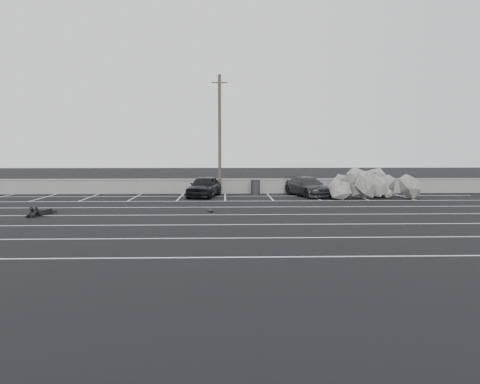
{
  "coord_description": "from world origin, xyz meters",
  "views": [
    {
      "loc": [
        1.05,
        -19.62,
        3.21
      ],
      "look_at": [
        1.78,
        4.26,
        1.0
      ],
      "focal_mm": 35.0,
      "sensor_mm": 36.0,
      "label": 1
    }
  ],
  "objects_px": {
    "trash_bin": "(255,187)",
    "riprap_pile": "(371,189)",
    "utility_pole": "(220,134)",
    "person": "(44,209)",
    "car_right": "(308,187)",
    "skateboard": "(211,210)",
    "car_left": "(204,186)"
  },
  "relations": [
    {
      "from": "car_left",
      "to": "car_right",
      "type": "height_order",
      "value": "car_left"
    },
    {
      "from": "car_left",
      "to": "utility_pole",
      "type": "height_order",
      "value": "utility_pole"
    },
    {
      "from": "car_left",
      "to": "car_right",
      "type": "relative_size",
      "value": 0.93
    },
    {
      "from": "person",
      "to": "car_right",
      "type": "bearing_deg",
      "value": 39.9
    },
    {
      "from": "trash_bin",
      "to": "riprap_pile",
      "type": "xyz_separation_m",
      "value": [
        7.46,
        -2.28,
        0.06
      ]
    },
    {
      "from": "car_left",
      "to": "car_right",
      "type": "xyz_separation_m",
      "value": [
        7.03,
        0.37,
        -0.06
      ]
    },
    {
      "from": "car_left",
      "to": "riprap_pile",
      "type": "height_order",
      "value": "riprap_pile"
    },
    {
      "from": "trash_bin",
      "to": "riprap_pile",
      "type": "distance_m",
      "value": 7.8
    },
    {
      "from": "utility_pole",
      "to": "trash_bin",
      "type": "xyz_separation_m",
      "value": [
        2.5,
        -0.16,
        -3.68
      ]
    },
    {
      "from": "utility_pole",
      "to": "riprap_pile",
      "type": "relative_size",
      "value": 1.31
    },
    {
      "from": "riprap_pile",
      "to": "person",
      "type": "distance_m",
      "value": 19.89
    },
    {
      "from": "person",
      "to": "skateboard",
      "type": "height_order",
      "value": "person"
    },
    {
      "from": "car_left",
      "to": "trash_bin",
      "type": "relative_size",
      "value": 3.92
    },
    {
      "from": "utility_pole",
      "to": "skateboard",
      "type": "xyz_separation_m",
      "value": [
        -0.37,
        -9.02,
        -4.15
      ]
    },
    {
      "from": "car_right",
      "to": "utility_pole",
      "type": "distance_m",
      "value": 7.1
    },
    {
      "from": "car_right",
      "to": "utility_pole",
      "type": "relative_size",
      "value": 0.54
    },
    {
      "from": "riprap_pile",
      "to": "trash_bin",
      "type": "bearing_deg",
      "value": 163.03
    },
    {
      "from": "utility_pole",
      "to": "riprap_pile",
      "type": "xyz_separation_m",
      "value": [
        9.96,
        -2.43,
        -3.62
      ]
    },
    {
      "from": "utility_pole",
      "to": "trash_bin",
      "type": "distance_m",
      "value": 4.45
    },
    {
      "from": "car_right",
      "to": "skateboard",
      "type": "height_order",
      "value": "car_right"
    },
    {
      "from": "riprap_pile",
      "to": "skateboard",
      "type": "height_order",
      "value": "riprap_pile"
    },
    {
      "from": "trash_bin",
      "to": "skateboard",
      "type": "xyz_separation_m",
      "value": [
        -2.87,
        -8.86,
        -0.47
      ]
    },
    {
      "from": "car_right",
      "to": "riprap_pile",
      "type": "distance_m",
      "value": 4.13
    },
    {
      "from": "car_right",
      "to": "skateboard",
      "type": "distance_m",
      "value": 10.07
    },
    {
      "from": "riprap_pile",
      "to": "car_right",
      "type": "bearing_deg",
      "value": 163.29
    },
    {
      "from": "riprap_pile",
      "to": "person",
      "type": "height_order",
      "value": "riprap_pile"
    },
    {
      "from": "car_right",
      "to": "skateboard",
      "type": "xyz_separation_m",
      "value": [
        -6.37,
        -7.77,
        -0.58
      ]
    },
    {
      "from": "car_left",
      "to": "person",
      "type": "relative_size",
      "value": 1.6
    },
    {
      "from": "car_right",
      "to": "skateboard",
      "type": "bearing_deg",
      "value": -147.87
    },
    {
      "from": "car_left",
      "to": "riprap_pile",
      "type": "distance_m",
      "value": 11.02
    },
    {
      "from": "car_right",
      "to": "person",
      "type": "distance_m",
      "value": 16.85
    },
    {
      "from": "riprap_pile",
      "to": "person",
      "type": "relative_size",
      "value": 2.45
    }
  ]
}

